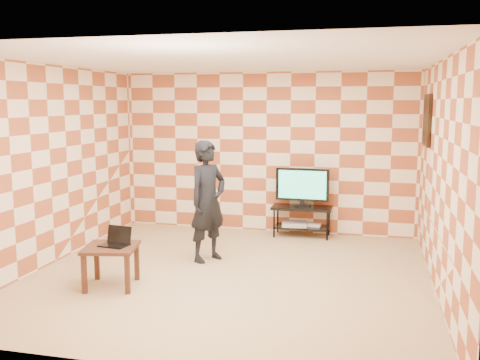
# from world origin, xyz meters

# --- Properties ---
(floor) EXTENTS (5.00, 5.00, 0.00)m
(floor) POSITION_xyz_m (0.00, 0.00, 0.00)
(floor) COLOR tan
(floor) RESTS_ON ground
(wall_back) EXTENTS (5.00, 0.02, 2.70)m
(wall_back) POSITION_xyz_m (0.00, 2.50, 1.35)
(wall_back) COLOR #F9E4BF
(wall_back) RESTS_ON ground
(wall_front) EXTENTS (5.00, 0.02, 2.70)m
(wall_front) POSITION_xyz_m (0.00, -2.50, 1.35)
(wall_front) COLOR #F9E4BF
(wall_front) RESTS_ON ground
(wall_left) EXTENTS (0.02, 5.00, 2.70)m
(wall_left) POSITION_xyz_m (-2.50, 0.00, 1.35)
(wall_left) COLOR #F9E4BF
(wall_left) RESTS_ON ground
(wall_right) EXTENTS (0.02, 5.00, 2.70)m
(wall_right) POSITION_xyz_m (2.50, 0.00, 1.35)
(wall_right) COLOR #F9E4BF
(wall_right) RESTS_ON ground
(ceiling) EXTENTS (5.00, 5.00, 0.02)m
(ceiling) POSITION_xyz_m (0.00, 0.00, 2.70)
(ceiling) COLOR white
(ceiling) RESTS_ON wall_back
(wall_art) EXTENTS (0.04, 0.72, 0.72)m
(wall_art) POSITION_xyz_m (2.47, 1.55, 1.95)
(wall_art) COLOR black
(wall_art) RESTS_ON wall_right
(tv_stand) EXTENTS (0.98, 0.44, 0.50)m
(tv_stand) POSITION_xyz_m (0.65, 2.24, 0.37)
(tv_stand) COLOR black
(tv_stand) RESTS_ON floor
(tv) EXTENTS (0.87, 0.18, 0.63)m
(tv) POSITION_xyz_m (0.65, 2.23, 0.85)
(tv) COLOR black
(tv) RESTS_ON tv_stand
(dvd_player) EXTENTS (0.43, 0.34, 0.07)m
(dvd_player) POSITION_xyz_m (0.54, 2.20, 0.21)
(dvd_player) COLOR #ADADAF
(dvd_player) RESTS_ON tv_stand
(game_console) EXTENTS (0.23, 0.18, 0.05)m
(game_console) POSITION_xyz_m (0.85, 2.27, 0.20)
(game_console) COLOR silver
(game_console) RESTS_ON tv_stand
(side_table) EXTENTS (0.71, 0.71, 0.50)m
(side_table) POSITION_xyz_m (-1.26, -0.73, 0.41)
(side_table) COLOR #391F14
(side_table) RESTS_ON floor
(laptop) EXTENTS (0.36, 0.30, 0.22)m
(laptop) POSITION_xyz_m (-1.22, -0.68, 0.55)
(laptop) COLOR black
(laptop) RESTS_ON side_table
(person) EXTENTS (0.66, 0.73, 1.68)m
(person) POSITION_xyz_m (-0.45, 0.58, 0.84)
(person) COLOR black
(person) RESTS_ON floor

